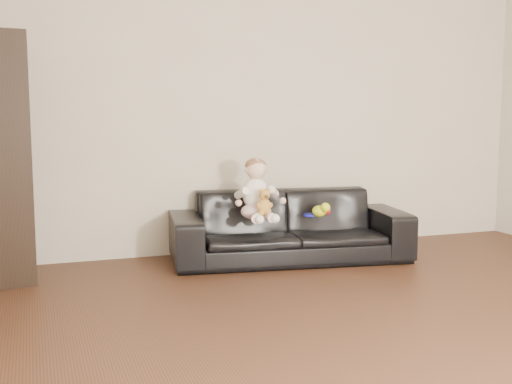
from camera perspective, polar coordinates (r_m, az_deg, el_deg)
name	(u,v)px	position (r m, az deg, el deg)	size (l,w,h in m)	color
floor	(459,357)	(3.48, 17.61, -13.77)	(5.50, 5.50, 0.00)	#412517
wall_back	(269,103)	(5.69, 1.15, 7.94)	(5.00, 5.00, 0.00)	beige
sofa	(289,226)	(5.31, 2.98, -3.05)	(1.94, 0.76, 0.57)	black
baby	(257,193)	(5.05, 0.05, -0.07)	(0.36, 0.44, 0.49)	#FBD4D6
teddy_bear	(264,202)	(4.92, 0.73, -0.91)	(0.12, 0.12, 0.20)	#BA8735
toy_green	(319,211)	(5.24, 5.64, -1.71)	(0.11, 0.14, 0.09)	#D1E41A
toy_rattle	(326,211)	(5.33, 6.28, -1.67)	(0.07, 0.07, 0.07)	red
toy_blue_disc	(310,215)	(5.28, 4.81, -2.05)	(0.11, 0.11, 0.02)	#181BC6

